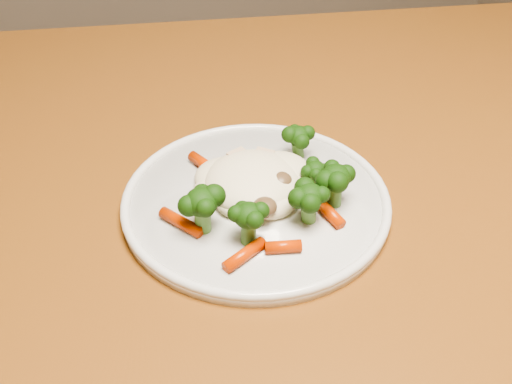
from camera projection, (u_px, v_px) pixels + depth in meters
dining_table at (271, 232)px, 0.78m from camera, size 1.32×0.95×0.75m
plate at (256, 203)px, 0.66m from camera, size 0.28×0.28×0.01m
meal at (263, 184)px, 0.65m from camera, size 0.20×0.19×0.05m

